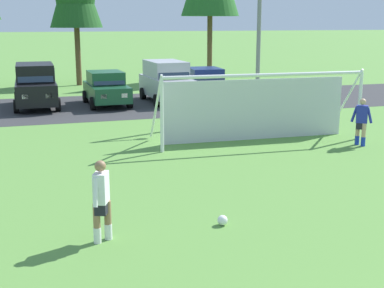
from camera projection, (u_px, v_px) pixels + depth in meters
ground_plane at (172, 145)px, 18.73m from camera, size 400.00×400.00×0.00m
parking_lot_strip at (124, 105)px, 27.40m from camera, size 52.00×8.40×0.01m
soccer_ball at (223, 220)px, 11.33m from camera, size 0.22×0.22×0.22m
soccer_goal at (257, 105)px, 19.09m from camera, size 7.47×2.16×2.57m
player_striker_near at (361, 122)px, 18.43m from camera, size 0.61×0.55×1.64m
player_midfield_center at (102, 201)px, 10.36m from camera, size 0.43×0.68×1.64m
parked_car_slot_far_left at (36, 85)px, 26.49m from camera, size 2.17×4.61×2.16m
parked_car_slot_left at (106, 88)px, 27.26m from camera, size 2.12×4.25×1.72m
parked_car_slot_center_left at (166, 81)px, 28.34m from camera, size 2.25×4.66×2.16m
parked_car_slot_center at (205, 84)px, 29.19m from camera, size 2.25×4.31×1.72m
street_lamp at (263, 26)px, 23.22m from camera, size 2.00×0.32×7.76m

